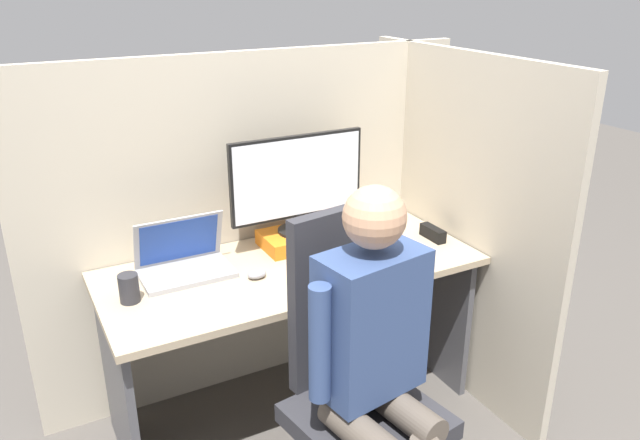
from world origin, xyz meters
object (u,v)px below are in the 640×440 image
at_px(office_chair, 355,370).
at_px(person, 377,350).
at_px(carrot_toy, 342,268).
at_px(pen_cup, 129,288).
at_px(stapler, 433,233).
at_px(monitor, 298,181).
at_px(paper_box, 299,238).
at_px(laptop, 184,263).

xyz_separation_m(office_chair, person, (-0.03, -0.17, 0.19)).
bearing_deg(carrot_toy, pen_cup, 168.64).
height_order(stapler, carrot_toy, stapler).
relative_size(monitor, office_chair, 0.55).
bearing_deg(paper_box, office_chair, -100.12).
bearing_deg(laptop, stapler, -9.94).
bearing_deg(stapler, monitor, 157.92).
bearing_deg(paper_box, laptop, -176.21).
xyz_separation_m(monitor, laptop, (-0.52, -0.04, -0.25)).
height_order(carrot_toy, office_chair, office_chair).
bearing_deg(pen_cup, monitor, 12.21).
distance_m(monitor, pen_cup, 0.82).
bearing_deg(paper_box, pen_cup, -167.99).
xyz_separation_m(laptop, carrot_toy, (0.56, -0.29, -0.03)).
xyz_separation_m(laptop, pen_cup, (-0.24, -0.13, 0.01)).
distance_m(person, pen_cup, 0.94).
height_order(monitor, person, person).
height_order(person, pen_cup, person).
bearing_deg(pen_cup, paper_box, 12.01).
xyz_separation_m(paper_box, pen_cup, (-0.77, -0.16, 0.02)).
bearing_deg(pen_cup, carrot_toy, -11.36).
bearing_deg(monitor, carrot_toy, -83.89).
bearing_deg(pen_cup, office_chair, -39.69).
relative_size(laptop, office_chair, 0.32).
bearing_deg(laptop, person, -65.75).
height_order(laptop, office_chair, office_chair).
bearing_deg(stapler, office_chair, -145.49).
distance_m(monitor, person, 0.93).
xyz_separation_m(stapler, office_chair, (-0.69, -0.47, -0.21)).
height_order(monitor, stapler, monitor).
xyz_separation_m(laptop, office_chair, (0.40, -0.66, -0.23)).
height_order(monitor, pen_cup, monitor).
xyz_separation_m(monitor, carrot_toy, (0.04, -0.33, -0.28)).
height_order(office_chair, pen_cup, office_chair).
bearing_deg(person, paper_box, 80.10).
distance_m(paper_box, stapler, 0.61).
bearing_deg(person, laptop, 114.25).
distance_m(laptop, carrot_toy, 0.63).
xyz_separation_m(carrot_toy, office_chair, (-0.16, -0.37, -0.20)).
xyz_separation_m(paper_box, carrot_toy, (0.04, -0.32, -0.01)).
bearing_deg(monitor, office_chair, -100.08).
relative_size(monitor, carrot_toy, 3.92).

